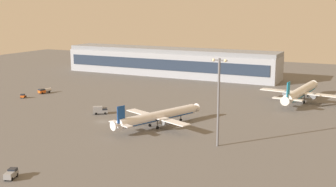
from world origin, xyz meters
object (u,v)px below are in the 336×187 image
Objects in this scene: pushback_tug at (23,96)px; apron_light_west at (219,97)px; maintenance_van at (11,174)px; airplane_terminal_side at (158,117)px; airplane_mid_apron at (300,92)px; fuel_truck at (44,90)px; catering_truck at (100,110)px.

apron_light_west reaches higher than pushback_tug.
apron_light_west is (36.47, 45.73, 13.84)m from maintenance_van.
airplane_mid_apron is (37.67, 62.91, 0.66)m from airplane_terminal_side.
pushback_tug is 13.20m from fuel_truck.
airplane_mid_apron reaches higher than fuel_truck.
airplane_mid_apron is at bearing 179.86° from pushback_tug.
catering_truck is 0.23× the size of apron_light_west.
airplane_terminal_side is at bearing -114.67° from airplane_mid_apron.
airplane_mid_apron is 128.98m from maintenance_van.
maintenance_van is 0.17× the size of apron_light_west.
airplane_terminal_side is 29.46m from catering_truck.
catering_truck is at bearing -171.21° from airplane_terminal_side.
maintenance_van is (17.90, -63.29, -0.40)m from catering_truck.
catering_truck reaches higher than maintenance_van.
maintenance_van is at bearing -128.57° from apron_light_west.
catering_truck is at bearing 172.38° from fuel_truck.
catering_truck reaches higher than pushback_tug.
maintenance_van is (66.88, -72.92, 0.11)m from pushback_tug.
catering_truck reaches higher than fuel_truck.
airplane_mid_apron reaches higher than maintenance_van.
airplane_mid_apron is 1.71× the size of apron_light_west.
maintenance_van is at bearing 110.37° from pushback_tug.
apron_light_west reaches higher than maintenance_van.
catering_truck is at bearing 162.10° from apron_light_west.
fuel_truck is (-114.27, -33.44, -3.01)m from airplane_mid_apron.
airplane_mid_apron is 86.96m from catering_truck.
pushback_tug is 0.59× the size of catering_truck.
fuel_truck is at bearing 107.15° from maintenance_van.
pushback_tug is 0.13× the size of apron_light_west.
maintenance_van is at bearing -19.63° from catering_truck.
catering_truck is (-66.28, -56.23, -2.79)m from airplane_mid_apron.
maintenance_van is 60.11m from apron_light_west.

